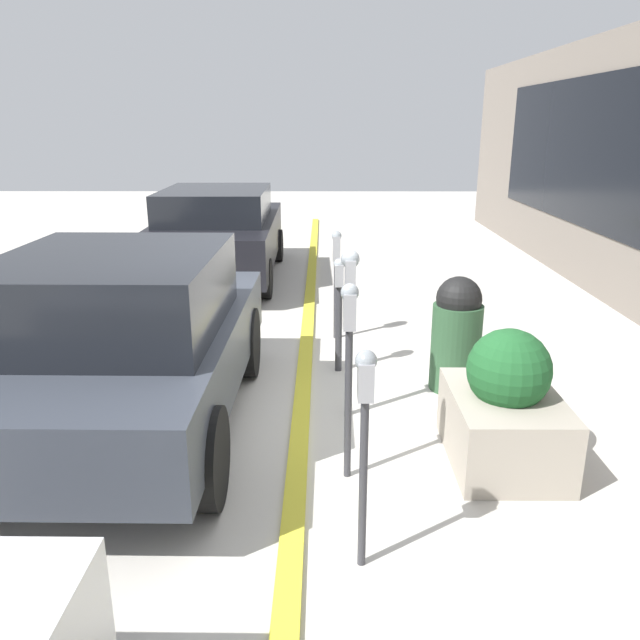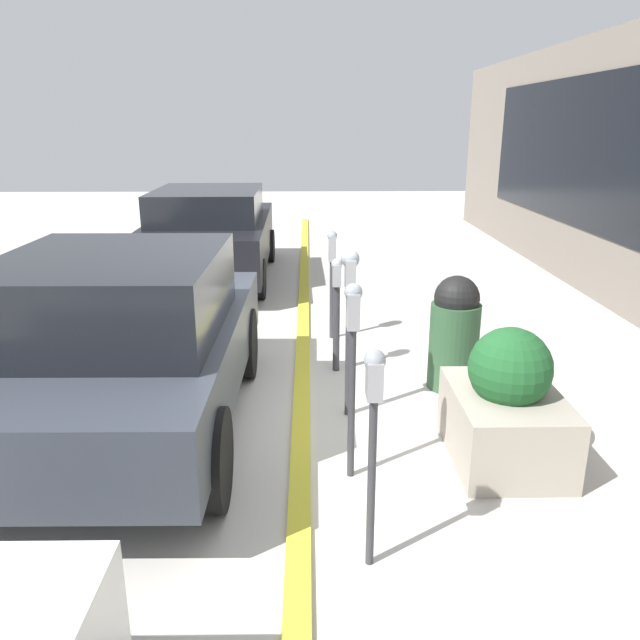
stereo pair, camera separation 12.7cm
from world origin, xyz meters
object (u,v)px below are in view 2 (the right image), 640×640
(parking_meter_second, at_px, (353,343))
(parking_meter_farthest, at_px, (332,267))
(parking_meter_middle, at_px, (350,302))
(planter_box, at_px, (506,407))
(parked_car_rear, at_px, (211,233))
(parking_meter_nearest, at_px, (373,414))
(trash_bin, at_px, (454,332))
(parked_car_middle, at_px, (122,342))
(parking_meter_fourth, at_px, (336,302))

(parking_meter_second, height_order, parking_meter_farthest, parking_meter_second)
(parking_meter_second, distance_m, parking_meter_middle, 1.07)
(planter_box, xyz_separation_m, parked_car_rear, (6.23, 3.25, 0.36))
(parking_meter_nearest, bearing_deg, parking_meter_middle, 0.03)
(parking_meter_second, height_order, trash_bin, parking_meter_second)
(parking_meter_farthest, relative_size, parked_car_rear, 0.31)
(parking_meter_middle, distance_m, trash_bin, 1.36)
(planter_box, height_order, trash_bin, trash_bin)
(parking_meter_second, distance_m, trash_bin, 2.10)
(parking_meter_second, relative_size, parked_car_middle, 0.39)
(parking_meter_fourth, relative_size, planter_box, 1.09)
(parked_car_rear, bearing_deg, parking_meter_second, -163.74)
(parking_meter_fourth, height_order, parked_car_rear, parked_car_rear)
(parking_meter_nearest, relative_size, parking_meter_farthest, 1.03)
(parking_meter_middle, bearing_deg, parking_meter_second, 177.35)
(parking_meter_second, xyz_separation_m, parking_meter_fourth, (2.16, 0.02, -0.31))
(parking_meter_second, height_order, planter_box, parking_meter_second)
(parking_meter_second, bearing_deg, parked_car_middle, 67.96)
(parking_meter_nearest, distance_m, parking_meter_middle, 2.08)
(planter_box, relative_size, trash_bin, 0.98)
(parking_meter_middle, bearing_deg, parked_car_rear, 20.76)
(parking_meter_nearest, bearing_deg, parking_meter_fourth, 1.22)
(trash_bin, bearing_deg, parked_car_rear, 33.41)
(parking_meter_farthest, bearing_deg, parking_meter_fourth, -179.73)
(parking_meter_nearest, height_order, parking_meter_farthest, parking_meter_nearest)
(parking_meter_fourth, xyz_separation_m, parking_meter_farthest, (1.09, 0.01, 0.14))
(parking_meter_nearest, xyz_separation_m, planter_box, (1.25, -1.20, -0.57))
(parking_meter_nearest, distance_m, parking_meter_farthest, 4.27)
(parking_meter_farthest, distance_m, planter_box, 3.31)
(parking_meter_second, height_order, parking_meter_middle, parking_meter_middle)
(parking_meter_nearest, xyz_separation_m, parked_car_middle, (1.79, 1.95, -0.18))
(parking_meter_fourth, distance_m, planter_box, 2.33)
(parking_meter_middle, relative_size, parked_car_middle, 0.40)
(parked_car_middle, bearing_deg, parked_car_rear, 1.57)
(parking_meter_second, bearing_deg, planter_box, -79.27)
(parking_meter_second, bearing_deg, trash_bin, -34.48)
(parking_meter_middle, distance_m, parking_meter_farthest, 2.19)
(parking_meter_farthest, relative_size, parked_car_middle, 0.35)
(parking_meter_middle, bearing_deg, parked_car_middle, 98.62)
(parking_meter_second, bearing_deg, parking_meter_fourth, 0.46)
(parking_meter_second, relative_size, parked_car_rear, 0.35)
(parked_car_middle, bearing_deg, parking_meter_nearest, -131.78)
(parking_meter_farthest, bearing_deg, parking_meter_middle, -178.11)
(parking_meter_fourth, bearing_deg, parking_meter_middle, -176.50)
(parking_meter_nearest, distance_m, parking_meter_fourth, 3.18)
(parking_meter_nearest, relative_size, parking_meter_middle, 0.90)
(planter_box, distance_m, parked_car_middle, 3.22)
(parking_meter_fourth, xyz_separation_m, trash_bin, (-0.48, -1.17, -0.19))
(trash_bin, bearing_deg, parking_meter_middle, 119.12)
(parking_meter_nearest, height_order, parked_car_middle, parked_car_middle)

